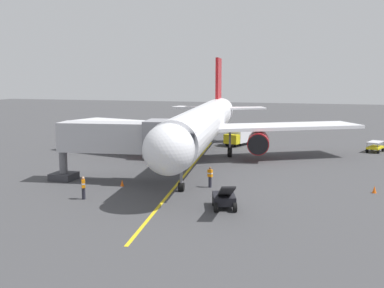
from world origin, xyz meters
The scene contains 12 objects.
ground_plane centered at (0.00, 0.00, 0.00)m, with size 220.00×220.00×0.00m, color #424244.
apron_lead_in_line centered at (0.94, 7.14, 0.01)m, with size 0.24×40.00×0.01m, color yellow.
airplane centered at (0.98, 0.86, 4.00)m, with size 34.52×40.32×11.50m.
jet_bridge centered at (4.86, 12.74, 3.76)m, with size 11.52×4.21×5.40m.
ground_crew_marshaller centered at (5.45, 18.87, 0.89)m, with size 0.44×0.47×1.71m.
ground_crew_wing_walker centered at (-2.66, 12.61, 0.89)m, with size 0.45×0.35×1.71m.
box_truck_near_nose centered at (-0.59, -11.33, 1.39)m, with size 3.36×4.99×2.62m.
belt_loader_portside centered at (-5.12, 18.36, 0.71)m, with size 2.51×4.73×2.32m.
baggage_cart_starboard_side centered at (-17.37, -10.38, 0.66)m, with size 2.29×2.93×1.27m.
safety_cone_nose_left centered at (4.45, 14.28, 0.28)m, with size 0.32×0.32×0.55m, color #F2590F.
safety_cone_wing_port centered at (-15.47, 10.85, 0.28)m, with size 0.32×0.32×0.55m, color #F2590F.
safety_cone_wing_starboard centered at (-15.49, 10.76, 0.28)m, with size 0.32×0.32×0.55m, color #F2590F.
Camera 1 is at (-11.75, 48.96, 9.09)m, focal length 43.63 mm.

